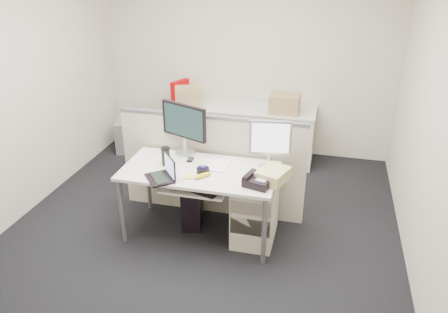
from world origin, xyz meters
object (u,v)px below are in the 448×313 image
(desk, at_px, (200,176))
(monitor_main, at_px, (184,130))
(laptop, at_px, (159,169))
(desk_phone, at_px, (258,182))

(desk, xyz_separation_m, monitor_main, (-0.25, 0.31, 0.34))
(monitor_main, distance_m, laptop, 0.62)
(desk, bearing_deg, laptop, -136.97)
(laptop, bearing_deg, monitor_main, 136.41)
(desk, height_order, desk_phone, desk_phone)
(desk, height_order, monitor_main, monitor_main)
(desk, relative_size, laptop, 5.25)
(monitor_main, xyz_separation_m, desk_phone, (0.85, -0.49, -0.23))
(desk_phone, bearing_deg, desk, 178.19)
(desk_phone, bearing_deg, laptop, -158.77)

